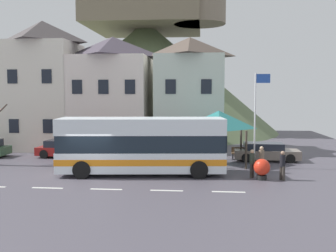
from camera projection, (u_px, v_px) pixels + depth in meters
ground_plane at (89, 180)px, 21.64m from camera, size 40.00×60.00×0.07m
townhouse_00 at (44, 85)px, 33.45m from camera, size 5.58×5.49×10.84m
townhouse_01 at (113, 93)px, 33.60m from camera, size 6.25×6.71×9.52m
townhouse_02 at (190, 94)px, 32.85m from camera, size 5.41×6.35×9.38m
hilltop_castle at (147, 69)px, 49.13m from camera, size 32.62×32.62×23.61m
transit_bus at (142, 146)px, 22.89m from camera, size 9.82×3.51×3.30m
bus_shelter at (219, 120)px, 26.12m from camera, size 3.60×3.60×3.59m
parked_car_00 at (266, 152)px, 27.52m from camera, size 4.51×1.96×1.27m
parked_car_02 at (67, 149)px, 29.09m from camera, size 4.47×2.19×1.27m
pedestrian_00 at (261, 158)px, 23.34m from camera, size 0.34×0.32×1.60m
pedestrian_01 at (282, 165)px, 21.34m from camera, size 0.30×0.36×1.61m
pedestrian_02 at (252, 162)px, 21.98m from camera, size 0.29×0.30×1.60m
public_bench at (243, 153)px, 28.10m from camera, size 1.58×0.48×0.87m
flagpole at (256, 112)px, 24.64m from camera, size 0.95×0.10×6.01m
harbour_buoy at (262, 168)px, 21.46m from camera, size 0.91×0.91×1.16m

